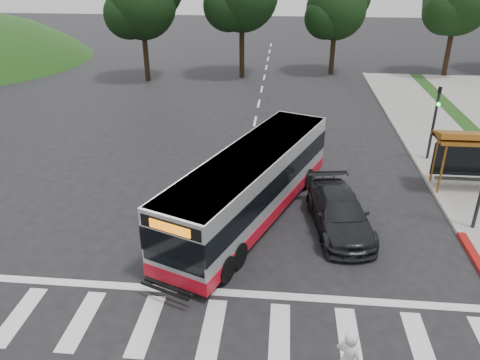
# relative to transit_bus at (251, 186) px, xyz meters

# --- Properties ---
(ground) EXTENTS (140.00, 140.00, 0.00)m
(ground) POSITION_rel_transit_bus_xyz_m (-0.66, -1.68, -1.45)
(ground) COLOR black
(ground) RESTS_ON ground
(sidewalk_east) EXTENTS (4.00, 40.00, 0.12)m
(sidewalk_east) POSITION_rel_transit_bus_xyz_m (10.34, 6.32, -1.39)
(sidewalk_east) COLOR gray
(sidewalk_east) RESTS_ON ground
(curb_east) EXTENTS (0.30, 40.00, 0.15)m
(curb_east) POSITION_rel_transit_bus_xyz_m (8.34, 6.32, -1.37)
(curb_east) COLOR #9E9991
(curb_east) RESTS_ON ground
(crosswalk_ladder) EXTENTS (18.00, 2.60, 0.01)m
(crosswalk_ladder) POSITION_rel_transit_bus_xyz_m (-0.66, -6.68, -1.44)
(crosswalk_ladder) COLOR silver
(crosswalk_ladder) RESTS_ON ground
(traffic_signal_ne_short) EXTENTS (0.18, 0.37, 4.00)m
(traffic_signal_ne_short) POSITION_rel_transit_bus_xyz_m (8.94, 6.81, 1.03)
(traffic_signal_ne_short) COLOR black
(traffic_signal_ne_short) RESTS_ON ground
(tree_ne_a) EXTENTS (6.16, 5.74, 9.30)m
(tree_ne_a) POSITION_rel_transit_bus_xyz_m (15.42, 26.38, 4.95)
(tree_ne_a) COLOR black
(tree_ne_a) RESTS_ON parking_lot
(tree_north_b) EXTENTS (5.72, 5.33, 8.43)m
(tree_north_b) POSITION_rel_transit_bus_xyz_m (5.41, 26.38, 4.22)
(tree_north_b) COLOR black
(tree_north_b) RESTS_ON ground
(tree_north_c) EXTENTS (6.16, 5.74, 9.30)m
(tree_north_c) POSITION_rel_transit_bus_xyz_m (-10.58, 22.38, 4.85)
(tree_north_c) COLOR black
(tree_north_c) RESTS_ON ground
(transit_bus) EXTENTS (6.45, 11.29, 2.89)m
(transit_bus) POSITION_rel_transit_bus_xyz_m (0.00, 0.00, 0.00)
(transit_bus) COLOR #A7AAAC
(transit_bus) RESTS_ON ground
(dark_sedan) EXTENTS (2.75, 5.28, 1.46)m
(dark_sedan) POSITION_rel_transit_bus_xyz_m (3.57, -0.63, -0.72)
(dark_sedan) COLOR black
(dark_sedan) RESTS_ON ground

